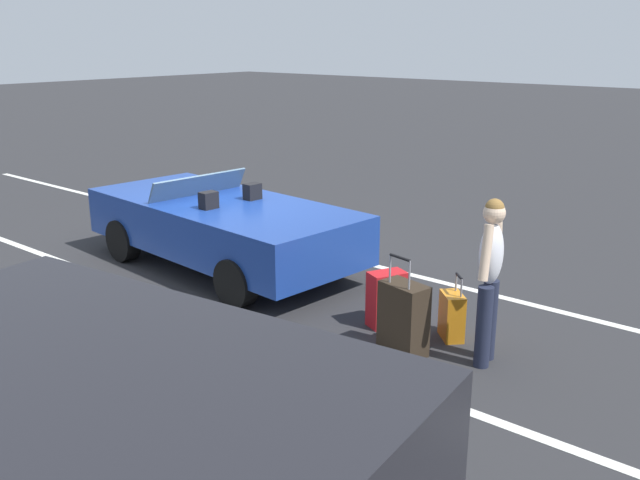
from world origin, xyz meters
TOP-DOWN VIEW (x-y plane):
  - ground_plane at (0.00, 0.00)m, footprint 80.00×80.00m
  - lot_line_near at (0.00, -1.38)m, footprint 18.00×0.12m
  - lot_line_mid at (0.00, 1.32)m, footprint 18.00×0.12m
  - convertible_car at (0.21, -0.02)m, footprint 4.27×2.09m
  - suitcase_large_black at (-3.40, 0.71)m, footprint 0.53×0.38m
  - suitcase_medium_bright at (-2.87, 0.23)m, footprint 0.39×0.46m
  - suitcase_small_carryon at (-3.61, 0.08)m, footprint 0.38×0.38m
  - traveler_person at (-4.14, 0.37)m, footprint 0.28×0.61m

SIDE VIEW (x-z plane):
  - ground_plane at x=0.00m, z-range 0.00..0.00m
  - lot_line_near at x=0.00m, z-range 0.00..0.00m
  - lot_line_mid at x=0.00m, z-range 0.00..0.00m
  - suitcase_small_carryon at x=-3.61m, z-range -0.10..0.61m
  - suitcase_medium_bright at x=-2.87m, z-range 0.00..0.62m
  - suitcase_large_black at x=-3.40m, z-range -0.15..0.89m
  - convertible_car at x=0.21m, z-range -0.03..1.21m
  - traveler_person at x=-4.14m, z-range 0.10..1.76m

